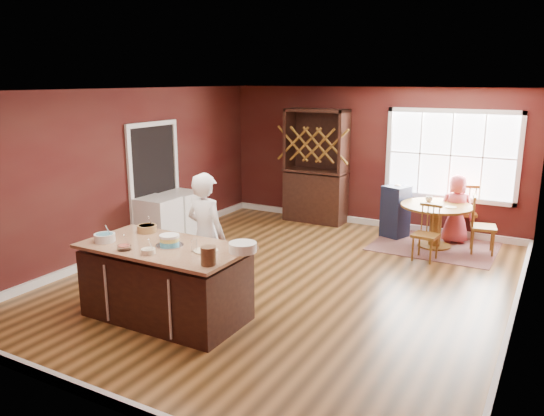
{
  "coord_description": "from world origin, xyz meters",
  "views": [
    {
      "loc": [
        3.28,
        -6.42,
        2.84
      ],
      "look_at": [
        -0.27,
        0.0,
        1.05
      ],
      "focal_mm": 35.0,
      "sensor_mm": 36.0,
      "label": 1
    }
  ],
  "objects_px": {
    "washer": "(159,223)",
    "dining_table": "(436,217)",
    "chair_east": "(484,224)",
    "chair_south": "(426,233)",
    "high_chair": "(395,210)",
    "hutch": "(316,166)",
    "toddler": "(400,193)",
    "dryer": "(182,215)",
    "chair_north": "(463,210)",
    "layer_cake": "(169,240)",
    "seated_woman": "(456,209)",
    "kitchen_island": "(166,283)",
    "baker": "(206,236)"
  },
  "relations": [
    {
      "from": "washer",
      "to": "dining_table",
      "type": "bearing_deg",
      "value": 29.78
    },
    {
      "from": "dining_table",
      "to": "chair_east",
      "type": "height_order",
      "value": "chair_east"
    },
    {
      "from": "chair_south",
      "to": "high_chair",
      "type": "bearing_deg",
      "value": 133.78
    },
    {
      "from": "high_chair",
      "to": "hutch",
      "type": "relative_size",
      "value": 0.44
    },
    {
      "from": "toddler",
      "to": "dryer",
      "type": "relative_size",
      "value": 0.3
    },
    {
      "from": "chair_east",
      "to": "washer",
      "type": "bearing_deg",
      "value": 104.95
    },
    {
      "from": "high_chair",
      "to": "dryer",
      "type": "height_order",
      "value": "high_chair"
    },
    {
      "from": "dining_table",
      "to": "toddler",
      "type": "bearing_deg",
      "value": 154.98
    },
    {
      "from": "dining_table",
      "to": "chair_north",
      "type": "bearing_deg",
      "value": 67.93
    },
    {
      "from": "layer_cake",
      "to": "hutch",
      "type": "xyz_separation_m",
      "value": [
        -0.37,
        4.99,
        0.15
      ]
    },
    {
      "from": "seated_woman",
      "to": "washer",
      "type": "distance_m",
      "value": 5.19
    },
    {
      "from": "kitchen_island",
      "to": "baker",
      "type": "height_order",
      "value": "baker"
    },
    {
      "from": "chair_east",
      "to": "high_chair",
      "type": "distance_m",
      "value": 1.57
    },
    {
      "from": "dining_table",
      "to": "chair_south",
      "type": "distance_m",
      "value": 0.79
    },
    {
      "from": "chair_east",
      "to": "chair_north",
      "type": "xyz_separation_m",
      "value": [
        -0.45,
        0.75,
        0.02
      ]
    },
    {
      "from": "chair_north",
      "to": "layer_cake",
      "type": "bearing_deg",
      "value": 47.72
    },
    {
      "from": "chair_south",
      "to": "seated_woman",
      "type": "xyz_separation_m",
      "value": [
        0.23,
        1.21,
        0.16
      ]
    },
    {
      "from": "high_chair",
      "to": "washer",
      "type": "height_order",
      "value": "high_chair"
    },
    {
      "from": "dryer",
      "to": "layer_cake",
      "type": "bearing_deg",
      "value": -53.91
    },
    {
      "from": "kitchen_island",
      "to": "dryer",
      "type": "xyz_separation_m",
      "value": [
        -1.89,
        2.71,
        -0.0
      ]
    },
    {
      "from": "baker",
      "to": "chair_south",
      "type": "distance_m",
      "value": 3.65
    },
    {
      "from": "chair_east",
      "to": "washer",
      "type": "xyz_separation_m",
      "value": [
        -4.9,
        -2.4,
        -0.05
      ]
    },
    {
      "from": "baker",
      "to": "toddler",
      "type": "xyz_separation_m",
      "value": [
        1.41,
        4.04,
        -0.03
      ]
    },
    {
      "from": "chair_east",
      "to": "toddler",
      "type": "height_order",
      "value": "chair_east"
    },
    {
      "from": "kitchen_island",
      "to": "chair_east",
      "type": "bearing_deg",
      "value": 56.08
    },
    {
      "from": "chair_east",
      "to": "dryer",
      "type": "distance_m",
      "value": 5.2
    },
    {
      "from": "layer_cake",
      "to": "chair_east",
      "type": "height_order",
      "value": "layer_cake"
    },
    {
      "from": "kitchen_island",
      "to": "chair_north",
      "type": "bearing_deg",
      "value": 63.92
    },
    {
      "from": "washer",
      "to": "seated_woman",
      "type": "bearing_deg",
      "value": 32.56
    },
    {
      "from": "chair_south",
      "to": "high_chair",
      "type": "distance_m",
      "value": 1.32
    },
    {
      "from": "hutch",
      "to": "baker",
      "type": "bearing_deg",
      "value": -85.01
    },
    {
      "from": "dryer",
      "to": "washer",
      "type": "bearing_deg",
      "value": -90.0
    },
    {
      "from": "high_chair",
      "to": "toddler",
      "type": "relative_size",
      "value": 3.83
    },
    {
      "from": "kitchen_island",
      "to": "layer_cake",
      "type": "relative_size",
      "value": 6.06
    },
    {
      "from": "dryer",
      "to": "high_chair",
      "type": "bearing_deg",
      "value": 30.82
    },
    {
      "from": "kitchen_island",
      "to": "chair_south",
      "type": "xyz_separation_m",
      "value": [
        2.25,
        3.65,
        0.02
      ]
    },
    {
      "from": "chair_south",
      "to": "baker",
      "type": "bearing_deg",
      "value": -120.36
    },
    {
      "from": "chair_north",
      "to": "seated_woman",
      "type": "distance_m",
      "value": 0.37
    },
    {
      "from": "high_chair",
      "to": "washer",
      "type": "relative_size",
      "value": 1.12
    },
    {
      "from": "chair_north",
      "to": "toddler",
      "type": "xyz_separation_m",
      "value": [
        -1.07,
        -0.44,
        0.29
      ]
    },
    {
      "from": "baker",
      "to": "kitchen_island",
      "type": "bearing_deg",
      "value": 92.24
    },
    {
      "from": "kitchen_island",
      "to": "hutch",
      "type": "relative_size",
      "value": 0.88
    },
    {
      "from": "toddler",
      "to": "washer",
      "type": "relative_size",
      "value": 0.29
    },
    {
      "from": "seated_woman",
      "to": "washer",
      "type": "bearing_deg",
      "value": 10.19
    },
    {
      "from": "dining_table",
      "to": "washer",
      "type": "relative_size",
      "value": 1.36
    },
    {
      "from": "dining_table",
      "to": "washer",
      "type": "xyz_separation_m",
      "value": [
        -4.13,
        -2.36,
        -0.09
      ]
    },
    {
      "from": "layer_cake",
      "to": "high_chair",
      "type": "height_order",
      "value": "layer_cake"
    },
    {
      "from": "chair_south",
      "to": "seated_woman",
      "type": "distance_m",
      "value": 1.24
    },
    {
      "from": "baker",
      "to": "hutch",
      "type": "xyz_separation_m",
      "value": [
        -0.37,
        4.27,
        0.29
      ]
    },
    {
      "from": "toddler",
      "to": "hutch",
      "type": "distance_m",
      "value": 1.83
    }
  ]
}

